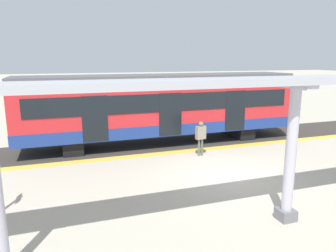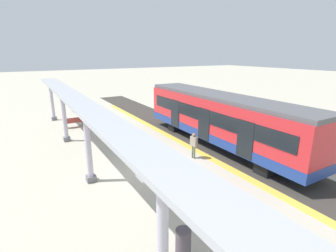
# 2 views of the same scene
# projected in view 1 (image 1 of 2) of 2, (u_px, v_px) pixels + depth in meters

# --- Properties ---
(ground_plane) EXTENTS (176.00, 176.00, 0.00)m
(ground_plane) POSITION_uv_depth(u_px,v_px,m) (231.00, 176.00, 11.70)
(ground_plane) COLOR #B4AD9A
(tactile_edge_strip) EXTENTS (0.53, 35.73, 0.01)m
(tactile_edge_strip) POSITION_uv_depth(u_px,v_px,m) (193.00, 150.00, 14.94)
(tactile_edge_strip) COLOR gold
(tactile_edge_strip) RESTS_ON ground
(trackbed) EXTENTS (3.20, 47.73, 0.01)m
(trackbed) POSITION_uv_depth(u_px,v_px,m) (179.00, 141.00, 16.67)
(trackbed) COLOR #38332D
(trackbed) RESTS_ON ground
(train_near_carriage) EXTENTS (2.65, 13.88, 3.48)m
(train_near_carriage) POSITION_uv_depth(u_px,v_px,m) (162.00, 107.00, 15.98)
(train_near_carriage) COLOR red
(train_near_carriage) RESTS_ON ground
(canopy_pillar_third) EXTENTS (1.10, 0.44, 3.65)m
(canopy_pillar_third) POSITION_uv_depth(u_px,v_px,m) (291.00, 154.00, 8.15)
(canopy_pillar_third) COLOR slate
(canopy_pillar_third) RESTS_ON ground
(canopy_beam) EXTENTS (1.20, 28.58, 0.16)m
(canopy_beam) POSITION_uv_depth(u_px,v_px,m) (306.00, 80.00, 7.84)
(canopy_beam) COLOR #A8AAB2
(canopy_beam) RESTS_ON canopy_pillar_nearest
(passenger_waiting_near_edge) EXTENTS (0.27, 0.48, 1.56)m
(passenger_waiting_near_edge) POSITION_uv_depth(u_px,v_px,m) (201.00, 134.00, 13.93)
(passenger_waiting_near_edge) COLOR #53604F
(passenger_waiting_near_edge) RESTS_ON ground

